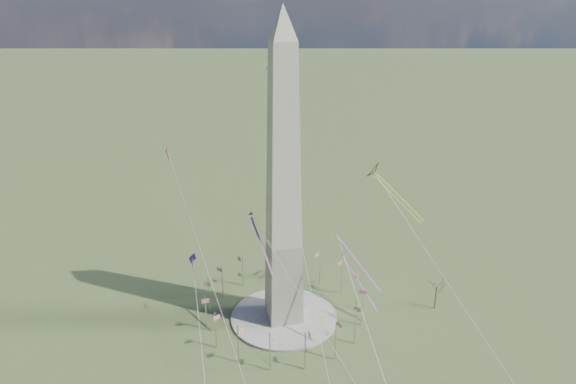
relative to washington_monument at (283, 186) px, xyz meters
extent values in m
plane|color=#4B6331|center=(0.00, 0.00, -47.95)|extent=(2000.00, 2000.00, 0.00)
cylinder|color=beige|center=(0.00, 0.00, -47.55)|extent=(36.00, 36.00, 0.80)
pyramid|color=#B8B5A2|center=(0.00, 0.00, 47.85)|extent=(9.90, 9.90, 10.00)
cylinder|color=silver|center=(26.00, 0.00, -41.45)|extent=(0.36, 0.36, 13.00)
cube|color=red|center=(26.00, 1.30, -36.15)|extent=(2.40, 0.08, 1.50)
cylinder|color=silver|center=(24.02, 9.95, -41.45)|extent=(0.36, 0.36, 13.00)
cube|color=red|center=(23.52, 11.15, -36.15)|extent=(2.25, 0.99, 1.50)
cylinder|color=silver|center=(18.38, 18.38, -41.45)|extent=(0.36, 0.36, 13.00)
cube|color=red|center=(17.47, 19.30, -36.15)|extent=(1.75, 1.75, 1.50)
cylinder|color=silver|center=(9.95, 24.02, -41.45)|extent=(0.36, 0.36, 13.00)
cube|color=red|center=(8.75, 24.52, -36.15)|extent=(0.99, 2.25, 1.50)
cylinder|color=silver|center=(0.00, 26.00, -41.45)|extent=(0.36, 0.36, 13.00)
cube|color=red|center=(-1.30, 26.00, -36.15)|extent=(0.08, 2.40, 1.50)
cylinder|color=silver|center=(-9.95, 24.02, -41.45)|extent=(0.36, 0.36, 13.00)
cube|color=red|center=(-11.15, 23.52, -36.15)|extent=(0.99, 2.25, 1.50)
cylinder|color=silver|center=(-18.38, 18.38, -41.45)|extent=(0.36, 0.36, 13.00)
cube|color=red|center=(-19.30, 17.47, -36.15)|extent=(1.75, 1.75, 1.50)
cylinder|color=silver|center=(-24.02, 9.95, -41.45)|extent=(0.36, 0.36, 13.00)
cube|color=red|center=(-24.52, 8.75, -36.15)|extent=(2.25, 0.99, 1.50)
cylinder|color=silver|center=(-26.00, 0.00, -41.45)|extent=(0.36, 0.36, 13.00)
cube|color=red|center=(-26.00, -1.30, -36.15)|extent=(2.40, 0.08, 1.50)
cylinder|color=silver|center=(-24.02, -9.95, -41.45)|extent=(0.36, 0.36, 13.00)
cube|color=red|center=(-23.52, -11.15, -36.15)|extent=(2.25, 0.99, 1.50)
cylinder|color=silver|center=(-18.38, -18.38, -41.45)|extent=(0.36, 0.36, 13.00)
cube|color=red|center=(-17.47, -19.30, -36.15)|extent=(1.75, 1.75, 1.50)
cylinder|color=silver|center=(-9.95, -24.02, -41.45)|extent=(0.36, 0.36, 13.00)
cube|color=red|center=(-8.75, -24.52, -36.15)|extent=(0.99, 2.25, 1.50)
cylinder|color=silver|center=(0.00, -26.00, -41.45)|extent=(0.36, 0.36, 13.00)
cube|color=red|center=(1.30, -26.00, -36.15)|extent=(0.08, 2.40, 1.50)
cylinder|color=silver|center=(9.95, -24.02, -41.45)|extent=(0.36, 0.36, 13.00)
cube|color=red|center=(11.15, -23.52, -36.15)|extent=(0.99, 2.25, 1.50)
cylinder|color=silver|center=(18.38, -18.38, -41.45)|extent=(0.36, 0.36, 13.00)
cube|color=red|center=(19.30, -17.47, -36.15)|extent=(1.75, 1.75, 1.50)
cylinder|color=silver|center=(24.02, -9.95, -41.45)|extent=(0.36, 0.36, 13.00)
cube|color=red|center=(24.52, -8.75, -36.15)|extent=(2.25, 0.99, 1.50)
cylinder|color=#4B3D2D|center=(52.49, -7.25, -43.53)|extent=(0.38, 0.38, 8.84)
cube|color=#FF990D|center=(39.68, 0.27, -7.59)|extent=(11.72, 14.18, 12.59)
cube|color=#FF990D|center=(37.90, -1.19, -7.59)|extent=(11.72, 14.18, 12.59)
cube|color=navy|center=(-28.66, 7.35, -25.01)|extent=(2.24, 2.81, 2.68)
cube|color=red|center=(-28.66, 7.35, -29.44)|extent=(0.82, 3.40, 9.26)
cube|color=red|center=(18.45, -18.29, -19.48)|extent=(8.55, 16.08, 11.11)
cube|color=red|center=(-7.91, -4.63, -17.40)|extent=(3.66, 18.88, 11.92)
cube|color=red|center=(26.21, -1.98, -37.14)|extent=(6.56, 17.70, 11.59)
cube|color=red|center=(-33.51, 37.92, 3.08)|extent=(1.41, 2.12, 1.66)
cube|color=red|center=(-33.51, 37.92, 1.27)|extent=(1.01, 1.31, 3.79)
cube|color=silver|center=(4.15, 42.93, 29.96)|extent=(1.06, 1.65, 1.47)
cube|color=silver|center=(4.15, 42.93, 28.36)|extent=(0.59, 1.28, 3.35)
camera|label=1|loc=(-34.32, -142.61, 55.53)|focal=32.00mm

